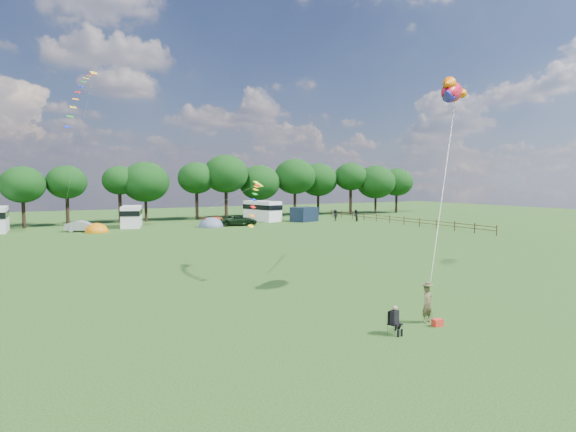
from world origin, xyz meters
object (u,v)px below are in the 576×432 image
car_d (238,220)px  tent_orange (97,232)px  car_c (219,221)px  walker_a (356,215)px  walker_b (335,215)px  campervan_d (262,210)px  campervan_c (131,216)px  camp_chair (394,317)px  kite_flyer (428,304)px  fish_kite (451,91)px  tent_greyblue (211,227)px  car_b (83,226)px

car_d → tent_orange: (-18.10, 0.12, -0.72)m
car_c → walker_a: walker_a is taller
walker_a → walker_b: bearing=-77.7°
campervan_d → campervan_c: bearing=76.2°
campervan_c → tent_orange: 7.06m
car_c → car_d: (2.67, -0.28, 0.09)m
campervan_d → camp_chair: bearing=145.0°
car_c → car_d: car_d is taller
kite_flyer → fish_kite: (5.75, 4.32, 10.27)m
walker_a → kite_flyer: bearing=27.2°
tent_orange → campervan_d: bearing=12.0°
car_d → tent_greyblue: 3.99m
car_c → tent_orange: bearing=91.3°
car_b → campervan_d: (25.70, 3.64, 0.97)m
car_b → kite_flyer: 48.28m
camp_chair → walker_a: (30.74, 43.95, 0.19)m
car_d → campervan_c: bearing=79.4°
tent_orange → camp_chair: 46.70m
kite_flyer → walker_a: bearing=46.9°
tent_orange → walker_a: size_ratio=1.71×
tent_greyblue → fish_kite: bearing=-90.8°
car_b → camp_chair: bearing=-152.5°
car_b → fish_kite: bearing=-141.5°
campervan_d → tent_greyblue: bearing=103.1°
car_b → fish_kite: fish_kite is taller
tent_orange → tent_greyblue: bearing=-0.9°
kite_flyer → fish_kite: size_ratio=0.51×
kite_flyer → campervan_d: bearing=62.2°
fish_kite → walker_a: 46.33m
campervan_d → walker_b: 11.17m
tent_orange → walker_b: walker_b is taller
car_c → tent_greyblue: (-1.26, -0.39, -0.63)m
tent_orange → kite_flyer: kite_flyer is taller
tent_greyblue → kite_flyer: size_ratio=2.25×
car_c → walker_b: size_ratio=2.53×
tent_greyblue → camp_chair: (-8.63, -46.13, 0.68)m
car_c → walker_b: (18.75, -0.22, 0.21)m
campervan_d → kite_flyer: size_ratio=4.09×
car_d → campervan_c: campervan_c is taller
car_d → kite_flyer: kite_flyer is taller
car_d → campervan_c: 14.07m
car_b → car_d: size_ratio=0.69×
kite_flyer → campervan_c: bearing=83.4°
car_b → walker_b: 35.56m
tent_greyblue → car_c: bearing=17.3°
campervan_c → fish_kite: size_ratio=1.92×
car_b → campervan_d: size_ratio=0.56×
fish_kite → walker_b: size_ratio=1.84×
campervan_d → fish_kite: (-10.72, -46.72, 9.45)m
car_d → camp_chair: car_d is taller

